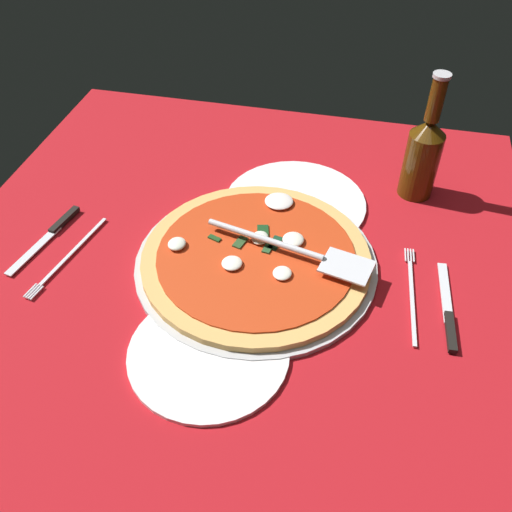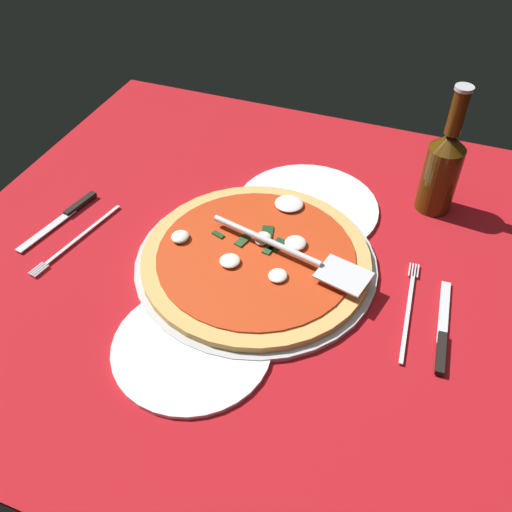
{
  "view_description": "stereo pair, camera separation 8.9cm",
  "coord_description": "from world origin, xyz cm",
  "px_view_note": "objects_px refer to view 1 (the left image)",
  "views": [
    {
      "loc": [
        64.35,
        17.99,
        63.56
      ],
      "look_at": [
        1.94,
        3.84,
        2.26
      ],
      "focal_mm": 39.09,
      "sensor_mm": 36.0,
      "label": 1
    },
    {
      "loc": [
        61.8,
        26.46,
        63.56
      ],
      "look_at": [
        1.94,
        3.84,
        2.26
      ],
      "focal_mm": 39.09,
      "sensor_mm": 36.0,
      "label": 2
    }
  ],
  "objects_px": {
    "pizza_server": "(296,249)",
    "beer_bottle": "(423,154)",
    "dinner_plate_left": "(295,203)",
    "dinner_plate_right": "(209,353)",
    "place_setting_far": "(430,305)",
    "pizza": "(256,256)",
    "place_setting_near": "(60,246)"
  },
  "relations": [
    {
      "from": "place_setting_near",
      "to": "pizza",
      "type": "bearing_deg",
      "value": 106.23
    },
    {
      "from": "dinner_plate_left",
      "to": "place_setting_far",
      "type": "bearing_deg",
      "value": 50.67
    },
    {
      "from": "pizza",
      "to": "beer_bottle",
      "type": "height_order",
      "value": "beer_bottle"
    },
    {
      "from": "dinner_plate_right",
      "to": "place_setting_far",
      "type": "relative_size",
      "value": 1.03
    },
    {
      "from": "pizza_server",
      "to": "pizza",
      "type": "bearing_deg",
      "value": -159.83
    },
    {
      "from": "dinner_plate_left",
      "to": "place_setting_near",
      "type": "distance_m",
      "value": 0.41
    },
    {
      "from": "place_setting_near",
      "to": "place_setting_far",
      "type": "bearing_deg",
      "value": 100.88
    },
    {
      "from": "place_setting_far",
      "to": "dinner_plate_left",
      "type": "bearing_deg",
      "value": 46.89
    },
    {
      "from": "pizza_server",
      "to": "place_setting_far",
      "type": "bearing_deg",
      "value": 2.97
    },
    {
      "from": "dinner_plate_right",
      "to": "place_setting_far",
      "type": "xyz_separation_m",
      "value": [
        -0.16,
        0.3,
        -0.0
      ]
    },
    {
      "from": "pizza",
      "to": "pizza_server",
      "type": "relative_size",
      "value": 1.33
    },
    {
      "from": "dinner_plate_left",
      "to": "dinner_plate_right",
      "type": "distance_m",
      "value": 0.36
    },
    {
      "from": "dinner_plate_left",
      "to": "pizza",
      "type": "distance_m",
      "value": 0.17
    },
    {
      "from": "dinner_plate_right",
      "to": "place_setting_far",
      "type": "height_order",
      "value": "place_setting_far"
    },
    {
      "from": "pizza_server",
      "to": "place_setting_near",
      "type": "height_order",
      "value": "pizza_server"
    },
    {
      "from": "dinner_plate_left",
      "to": "pizza_server",
      "type": "height_order",
      "value": "pizza_server"
    },
    {
      "from": "dinner_plate_left",
      "to": "pizza_server",
      "type": "relative_size",
      "value": 0.93
    },
    {
      "from": "pizza",
      "to": "place_setting_far",
      "type": "xyz_separation_m",
      "value": [
        0.03,
        0.27,
        -0.02
      ]
    },
    {
      "from": "place_setting_far",
      "to": "dinner_plate_right",
      "type": "bearing_deg",
      "value": 114.19
    },
    {
      "from": "dinner_plate_right",
      "to": "pizza_server",
      "type": "xyz_separation_m",
      "value": [
        -0.2,
        0.09,
        0.04
      ]
    },
    {
      "from": "place_setting_near",
      "to": "beer_bottle",
      "type": "distance_m",
      "value": 0.65
    },
    {
      "from": "place_setting_near",
      "to": "beer_bottle",
      "type": "height_order",
      "value": "beer_bottle"
    },
    {
      "from": "place_setting_far",
      "to": "beer_bottle",
      "type": "bearing_deg",
      "value": 2.25
    },
    {
      "from": "pizza_server",
      "to": "beer_bottle",
      "type": "relative_size",
      "value": 1.17
    },
    {
      "from": "dinner_plate_right",
      "to": "beer_bottle",
      "type": "height_order",
      "value": "beer_bottle"
    },
    {
      "from": "pizza_server",
      "to": "place_setting_near",
      "type": "distance_m",
      "value": 0.4
    },
    {
      "from": "dinner_plate_right",
      "to": "place_setting_near",
      "type": "distance_m",
      "value": 0.34
    },
    {
      "from": "dinner_plate_right",
      "to": "place_setting_near",
      "type": "xyz_separation_m",
      "value": [
        -0.16,
        -0.31,
        -0.0
      ]
    },
    {
      "from": "pizza_server",
      "to": "dinner_plate_left",
      "type": "bearing_deg",
      "value": 113.18
    },
    {
      "from": "beer_bottle",
      "to": "dinner_plate_right",
      "type": "bearing_deg",
      "value": -31.56
    },
    {
      "from": "pizza",
      "to": "beer_bottle",
      "type": "relative_size",
      "value": 1.55
    },
    {
      "from": "beer_bottle",
      "to": "pizza_server",
      "type": "bearing_deg",
      "value": -36.94
    }
  ]
}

